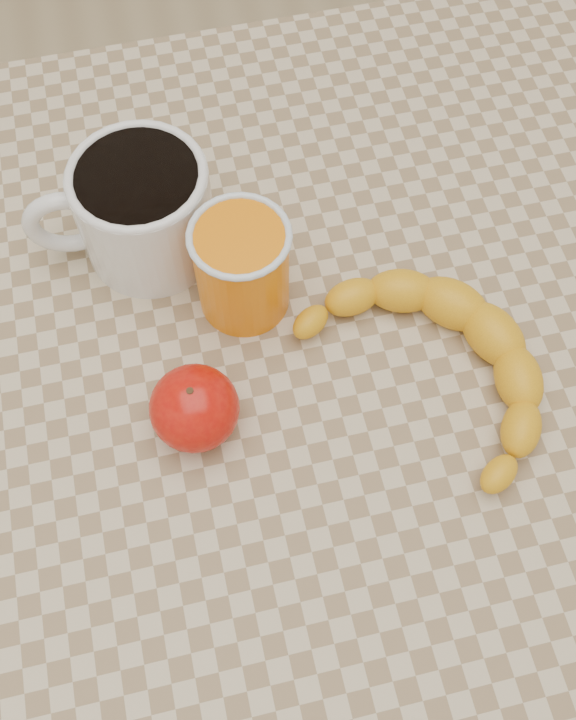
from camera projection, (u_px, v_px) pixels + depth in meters
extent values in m
plane|color=tan|center=(288.00, 569.00, 1.32)|extent=(3.00, 3.00, 0.00)
cube|color=tan|center=(288.00, 381.00, 0.67)|extent=(0.80, 0.80, 0.04)
cube|color=olive|center=(288.00, 405.00, 0.71)|extent=(0.74, 0.74, 0.06)
cylinder|color=olive|center=(464.00, 233.00, 1.19)|extent=(0.05, 0.05, 0.71)
cylinder|color=silver|center=(145.00, 212.00, 0.66)|extent=(0.12, 0.12, 0.09)
cylinder|color=black|center=(137.00, 179.00, 0.63)|extent=(0.10, 0.10, 0.01)
torus|color=silver|center=(136.00, 176.00, 0.62)|extent=(0.11, 0.11, 0.01)
torus|color=silver|center=(67.00, 223.00, 0.66)|extent=(0.07, 0.02, 0.07)
cylinder|color=orange|center=(242.00, 269.00, 0.64)|extent=(0.08, 0.08, 0.09)
torus|color=silver|center=(239.00, 236.00, 0.60)|extent=(0.08, 0.08, 0.01)
ellipsoid|color=#A70805|center=(194.00, 408.00, 0.60)|extent=(0.08, 0.08, 0.06)
cylinder|color=#382311|center=(191.00, 394.00, 0.58)|extent=(0.01, 0.01, 0.01)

